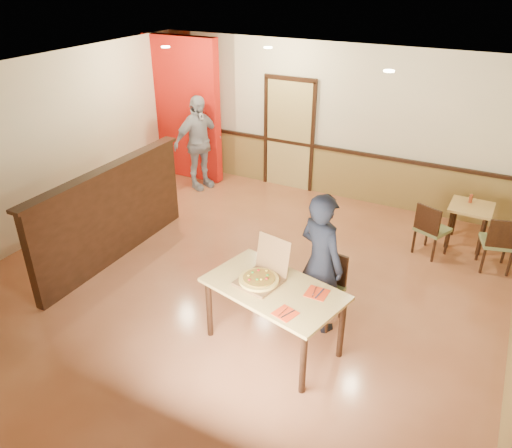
{
  "coord_description": "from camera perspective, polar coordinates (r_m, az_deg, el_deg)",
  "views": [
    {
      "loc": [
        2.89,
        -5.02,
        4.03
      ],
      "look_at": [
        0.28,
        0.0,
        1.02
      ],
      "focal_mm": 35.0,
      "sensor_mm": 36.0,
      "label": 1
    }
  ],
  "objects": [
    {
      "name": "main_table",
      "position": [
        5.62,
        2.06,
        -8.17
      ],
      "size": [
        1.7,
        1.22,
        0.82
      ],
      "rotation": [
        0.0,
        0.0,
        -0.24
      ],
      "color": "tan",
      "rests_on": "floor"
    },
    {
      "name": "chair_rail_back",
      "position": [
        9.48,
        8.22,
        8.57
      ],
      "size": [
        7.0,
        0.06,
        0.06
      ],
      "primitive_type": "cube",
      "color": "black",
      "rests_on": "wall_back"
    },
    {
      "name": "wall_left",
      "position": [
        8.54,
        -23.36,
        7.77
      ],
      "size": [
        0.0,
        7.0,
        7.0
      ],
      "primitive_type": "plane",
      "rotation": [
        1.57,
        0.0,
        1.57
      ],
      "color": "beige",
      "rests_on": "floor"
    },
    {
      "name": "wainscot_back",
      "position": [
        9.66,
        8.08,
        5.97
      ],
      "size": [
        7.0,
        0.04,
        0.9
      ],
      "primitive_type": "cube",
      "color": "olive",
      "rests_on": "floor"
    },
    {
      "name": "red_accent_panel",
      "position": [
        10.24,
        -8.3,
        12.84
      ],
      "size": [
        1.6,
        0.2,
        2.78
      ],
      "primitive_type": "cube",
      "color": "red",
      "rests_on": "floor"
    },
    {
      "name": "passerby",
      "position": [
        9.76,
        -6.62,
        9.19
      ],
      "size": [
        0.82,
        1.16,
        1.82
      ],
      "primitive_type": "imported",
      "rotation": [
        0.0,
        0.0,
        1.18
      ],
      "color": "#96959D",
      "rests_on": "floor"
    },
    {
      "name": "side_chair_left",
      "position": [
        7.93,
        19.33,
        -0.42
      ],
      "size": [
        0.55,
        0.55,
        0.85
      ],
      "rotation": [
        0.0,
        0.0,
        2.74
      ],
      "color": "olive",
      "rests_on": "floor"
    },
    {
      "name": "ceiling",
      "position": [
        5.92,
        -2.51,
        16.01
      ],
      "size": [
        7.0,
        7.0,
        0.0
      ],
      "primitive_type": "plane",
      "rotation": [
        3.14,
        0.0,
        0.0
      ],
      "color": "black",
      "rests_on": "wall_back"
    },
    {
      "name": "pizza",
      "position": [
        5.59,
        0.33,
        -6.37
      ],
      "size": [
        0.46,
        0.46,
        0.03
      ],
      "primitive_type": "cylinder",
      "rotation": [
        0.0,
        0.0,
        -0.03
      ],
      "color": "gold",
      "rests_on": "pizza_box"
    },
    {
      "name": "diner",
      "position": [
        5.91,
        7.42,
        -4.38
      ],
      "size": [
        0.77,
        0.66,
        1.77
      ],
      "primitive_type": "imported",
      "rotation": [
        0.0,
        0.0,
        2.7
      ],
      "color": "black",
      "rests_on": "floor"
    },
    {
      "name": "diner_chair",
      "position": [
        6.24,
        7.91,
        -6.91
      ],
      "size": [
        0.5,
        0.5,
        0.89
      ],
      "rotation": [
        0.0,
        0.0,
        -0.15
      ],
      "color": "olive",
      "rests_on": "floor"
    },
    {
      "name": "back_door",
      "position": [
        9.72,
        3.81,
        10.1
      ],
      "size": [
        0.9,
        0.06,
        2.1
      ],
      "primitive_type": "cube",
      "color": "tan",
      "rests_on": "wall_back"
    },
    {
      "name": "napkin_near",
      "position": [
        5.19,
        3.38,
        -10.15
      ],
      "size": [
        0.27,
        0.27,
        0.01
      ],
      "rotation": [
        0.0,
        0.0,
        -0.3
      ],
      "color": "red",
      "rests_on": "main_table"
    },
    {
      "name": "condiment",
      "position": [
        8.44,
        23.34,
        2.68
      ],
      "size": [
        0.05,
        0.05,
        0.13
      ],
      "primitive_type": "cylinder",
      "color": "maroon",
      "rests_on": "side_table"
    },
    {
      "name": "pizza_box",
      "position": [
        5.62,
        0.64,
        -6.06
      ],
      "size": [
        0.53,
        0.6,
        0.47
      ],
      "rotation": [
        0.0,
        0.0,
        -0.19
      ],
      "color": "brown",
      "rests_on": "main_table"
    },
    {
      "name": "spot_c",
      "position": [
        6.81,
        14.96,
        16.55
      ],
      "size": [
        0.14,
        0.14,
        0.02
      ],
      "primitive_type": "cylinder",
      "color": "beige",
      "rests_on": "ceiling"
    },
    {
      "name": "floor",
      "position": [
        7.06,
        -2.04,
        -6.82
      ],
      "size": [
        7.0,
        7.0,
        0.0
      ],
      "primitive_type": "plane",
      "color": "#BF714A",
      "rests_on": "ground"
    },
    {
      "name": "napkin_far",
      "position": [
        5.5,
        6.96,
        -7.84
      ],
      "size": [
        0.23,
        0.23,
        0.01
      ],
      "rotation": [
        0.0,
        0.0,
        0.0
      ],
      "color": "red",
      "rests_on": "main_table"
    },
    {
      "name": "side_chair_right",
      "position": [
        7.89,
        26.01,
        -1.82
      ],
      "size": [
        0.53,
        0.53,
        0.88
      ],
      "rotation": [
        0.0,
        0.0,
        3.4
      ],
      "color": "olive",
      "rests_on": "floor"
    },
    {
      "name": "booth_partition",
      "position": [
        7.62,
        -16.14,
        1.21
      ],
      "size": [
        0.2,
        3.1,
        1.44
      ],
      "color": "black",
      "rests_on": "floor"
    },
    {
      "name": "spot_b",
      "position": [
        8.47,
        1.38,
        19.52
      ],
      "size": [
        0.14,
        0.14,
        0.02
      ],
      "primitive_type": "cylinder",
      "color": "beige",
      "rests_on": "ceiling"
    },
    {
      "name": "wall_back",
      "position": [
        9.38,
        8.53,
        11.42
      ],
      "size": [
        7.0,
        0.0,
        7.0
      ],
      "primitive_type": "plane",
      "rotation": [
        1.57,
        0.0,
        0.0
      ],
      "color": "beige",
      "rests_on": "floor"
    },
    {
      "name": "side_table",
      "position": [
        8.43,
        23.24,
        0.87
      ],
      "size": [
        0.64,
        0.64,
        0.67
      ],
      "rotation": [
        0.0,
        0.0,
        -0.02
      ],
      "color": "tan",
      "rests_on": "floor"
    },
    {
      "name": "spot_a",
      "position": [
        8.66,
        -10.3,
        19.31
      ],
      "size": [
        0.14,
        0.14,
        0.02
      ],
      "primitive_type": "cylinder",
      "color": "beige",
      "rests_on": "ceiling"
    }
  ]
}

